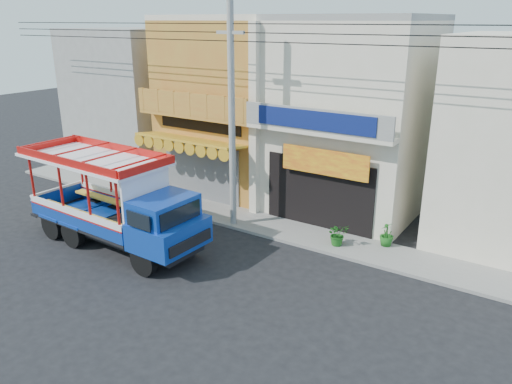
% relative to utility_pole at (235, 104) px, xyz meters
% --- Properties ---
extents(ground, '(90.00, 90.00, 0.00)m').
position_rel_utility_pole_xyz_m(ground, '(0.85, -3.30, -5.03)').
color(ground, black).
rests_on(ground, ground).
extents(sidewalk, '(30.00, 2.00, 0.12)m').
position_rel_utility_pole_xyz_m(sidewalk, '(0.85, 0.70, -4.97)').
color(sidewalk, slate).
rests_on(sidewalk, ground).
extents(shophouse_left, '(6.00, 7.50, 8.24)m').
position_rel_utility_pole_xyz_m(shophouse_left, '(-3.15, 4.66, -0.92)').
color(shophouse_left, '#B56A28').
rests_on(shophouse_left, ground).
extents(shophouse_right, '(6.00, 6.75, 8.24)m').
position_rel_utility_pole_xyz_m(shophouse_right, '(2.85, 4.66, -0.93)').
color(shophouse_right, beige).
rests_on(shophouse_right, ground).
extents(party_pilaster, '(0.35, 0.30, 8.00)m').
position_rel_utility_pole_xyz_m(party_pilaster, '(-0.15, 1.55, -1.03)').
color(party_pilaster, beige).
rests_on(party_pilaster, ground).
extents(filler_building_left, '(6.00, 6.00, 7.60)m').
position_rel_utility_pole_xyz_m(filler_building_left, '(-10.15, 4.70, -1.23)').
color(filler_building_left, gray).
rests_on(filler_building_left, ground).
extents(utility_pole, '(28.00, 0.26, 9.00)m').
position_rel_utility_pole_xyz_m(utility_pole, '(0.00, 0.00, 0.00)').
color(utility_pole, gray).
rests_on(utility_pole, ground).
extents(songthaew_truck, '(7.67, 2.77, 3.54)m').
position_rel_utility_pole_xyz_m(songthaew_truck, '(-2.16, -3.92, -3.32)').
color(songthaew_truck, black).
rests_on(songthaew_truck, ground).
extents(green_sign, '(0.59, 0.38, 0.91)m').
position_rel_utility_pole_xyz_m(green_sign, '(-6.98, 0.53, -4.53)').
color(green_sign, black).
rests_on(green_sign, sidewalk).
extents(potted_plant_a, '(1.02, 1.01, 0.85)m').
position_rel_utility_pole_xyz_m(potted_plant_a, '(4.28, 0.45, -4.49)').
color(potted_plant_a, '#1B5819').
rests_on(potted_plant_a, sidewalk).
extents(potted_plant_c, '(0.56, 0.56, 0.92)m').
position_rel_utility_pole_xyz_m(potted_plant_c, '(5.81, 1.40, -4.45)').
color(potted_plant_c, '#1B5819').
rests_on(potted_plant_c, sidewalk).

